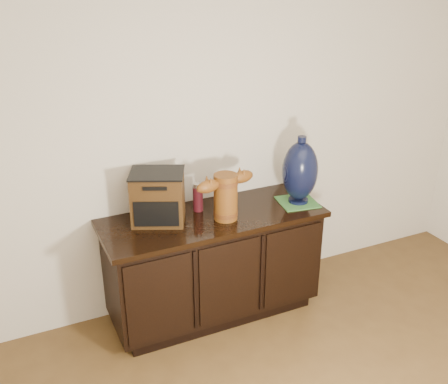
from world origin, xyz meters
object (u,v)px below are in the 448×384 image
sideboard (213,264)px  tv_radio (158,197)px  terracotta_vessel (226,194)px  lamp_base (300,171)px  spray_can (198,197)px

sideboard → tv_radio: (-0.34, 0.08, 0.53)m
terracotta_vessel → lamp_base: size_ratio=0.93×
sideboard → lamp_base: 0.86m
sideboard → spray_can: (-0.06, 0.11, 0.46)m
sideboard → lamp_base: lamp_base is taller
sideboard → spray_can: spray_can is taller
terracotta_vessel → spray_can: 0.23m
lamp_base → spray_can: bearing=165.6°
terracotta_vessel → lamp_base: bearing=-9.8°
terracotta_vessel → spray_can: terracotta_vessel is taller
terracotta_vessel → tv_radio: tv_radio is taller
terracotta_vessel → tv_radio: bearing=148.3°
sideboard → tv_radio: size_ratio=3.58×
sideboard → spray_can: size_ratio=7.54×
tv_radio → lamp_base: lamp_base is taller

